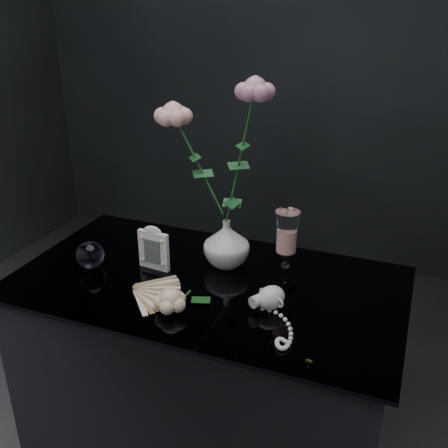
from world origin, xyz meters
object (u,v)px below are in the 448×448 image
at_px(vase, 227,243).
at_px(pearl_jar, 271,297).
at_px(paperweight, 90,255).
at_px(wine_glass, 286,249).
at_px(picture_frame, 154,247).
at_px(loose_rose, 170,300).

bearing_deg(vase, pearl_jar, -42.60).
height_order(vase, paperweight, vase).
distance_m(wine_glass, paperweight, 0.55).
bearing_deg(wine_glass, picture_frame, -172.55).
distance_m(vase, pearl_jar, 0.25).
xyz_separation_m(wine_glass, loose_rose, (-0.23, -0.23, -0.08)).
bearing_deg(picture_frame, loose_rose, -46.34).
bearing_deg(pearl_jar, paperweight, -151.34).
height_order(vase, picture_frame, vase).
bearing_deg(picture_frame, paperweight, -154.25).
xyz_separation_m(vase, wine_glass, (0.18, -0.05, 0.04)).
bearing_deg(wine_glass, paperweight, -168.31).
height_order(vase, loose_rose, vase).
bearing_deg(vase, paperweight, -155.79).
xyz_separation_m(wine_glass, picture_frame, (-0.37, -0.05, -0.04)).
xyz_separation_m(vase, paperweight, (-0.35, -0.16, -0.03)).
bearing_deg(paperweight, wine_glass, 11.69).
height_order(paperweight, pearl_jar, paperweight).
bearing_deg(pearl_jar, wine_glass, 119.63).
distance_m(picture_frame, pearl_jar, 0.38).
relative_size(vase, paperweight, 1.74).
height_order(picture_frame, paperweight, picture_frame).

